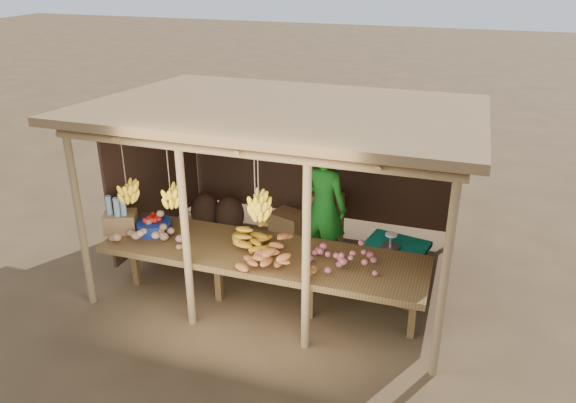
% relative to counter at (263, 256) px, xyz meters
% --- Properties ---
extents(ground, '(60.00, 60.00, 0.00)m').
position_rel_counter_xyz_m(ground, '(-0.00, 0.95, -0.74)').
color(ground, brown).
rests_on(ground, ground).
extents(stall_structure, '(4.70, 3.50, 2.43)m').
position_rel_counter_xyz_m(stall_structure, '(-0.07, 0.95, 1.18)').
color(stall_structure, '#9F7F52').
rests_on(stall_structure, ground).
extents(counter, '(3.90, 1.05, 0.80)m').
position_rel_counter_xyz_m(counter, '(0.00, 0.00, 0.00)').
color(counter, brown).
rests_on(counter, ground).
extents(potato_heap, '(1.11, 0.90, 0.36)m').
position_rel_counter_xyz_m(potato_heap, '(-1.39, -0.20, 0.24)').
color(potato_heap, tan).
rests_on(potato_heap, counter).
extents(sweet_potato_heap, '(0.91, 0.59, 0.35)m').
position_rel_counter_xyz_m(sweet_potato_heap, '(0.35, -0.28, 0.24)').
color(sweet_potato_heap, '#BA662F').
rests_on(sweet_potato_heap, counter).
extents(onion_heap, '(0.96, 0.75, 0.36)m').
position_rel_counter_xyz_m(onion_heap, '(0.98, -0.05, 0.24)').
color(onion_heap, '#B55861').
rests_on(onion_heap, counter).
extents(banana_pile, '(0.70, 0.49, 0.35)m').
position_rel_counter_xyz_m(banana_pile, '(-0.15, 0.06, 0.24)').
color(banana_pile, gold).
rests_on(banana_pile, counter).
extents(tomato_basin, '(0.43, 0.43, 0.23)m').
position_rel_counter_xyz_m(tomato_basin, '(-1.49, 0.05, 0.15)').
color(tomato_basin, navy).
rests_on(tomato_basin, counter).
extents(bottle_box, '(0.48, 0.44, 0.49)m').
position_rel_counter_xyz_m(bottle_box, '(-1.90, -0.06, 0.25)').
color(bottle_box, '#A17748').
rests_on(bottle_box, counter).
extents(vendor, '(0.74, 0.57, 1.83)m').
position_rel_counter_xyz_m(vendor, '(0.41, 1.22, 0.18)').
color(vendor, '#1A771E').
rests_on(vendor, ground).
extents(tarp_crate, '(0.87, 0.79, 0.90)m').
position_rel_counter_xyz_m(tarp_crate, '(1.45, 0.86, -0.37)').
color(tarp_crate, brown).
rests_on(tarp_crate, ground).
extents(carton_stack, '(1.14, 0.53, 0.79)m').
position_rel_counter_xyz_m(carton_stack, '(0.05, 1.91, -0.39)').
color(carton_stack, '#A17748').
rests_on(carton_stack, ground).
extents(burlap_sacks, '(0.90, 0.47, 0.64)m').
position_rel_counter_xyz_m(burlap_sacks, '(-1.53, 1.94, -0.46)').
color(burlap_sacks, '#432C1F').
rests_on(burlap_sacks, ground).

